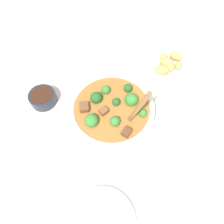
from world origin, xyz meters
name	(u,v)px	position (x,y,z in m)	size (l,w,h in m)	color
ground_plane	(112,121)	(0.00, 0.00, 0.00)	(4.00, 4.00, 0.00)	silver
stew_bowl	(112,113)	(0.00, 0.00, 0.06)	(0.26, 0.26, 0.26)	white
condiment_bowl	(43,98)	(-0.17, -0.18, 0.02)	(0.09, 0.09, 0.04)	#232833
empty_plate	(101,222)	(0.26, -0.15, 0.01)	(0.18, 0.18, 0.02)	silver
food_plate	(166,68)	(-0.11, 0.28, 0.01)	(0.25, 0.25, 0.05)	silver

